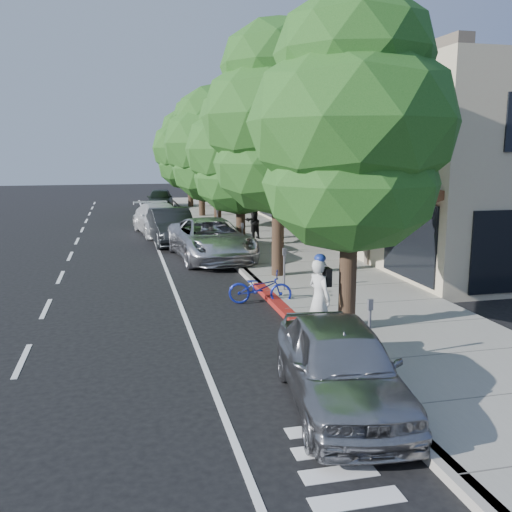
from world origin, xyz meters
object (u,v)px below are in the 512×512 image
object	(u,v)px
cyclist	(319,298)
bicycle	(260,288)
street_tree_0	(352,127)
street_tree_1	(279,121)
street_tree_3	(217,145)
street_tree_2	(240,151)
silver_suv	(211,239)
street_tree_4	(201,141)
street_tree_5	(190,149)
dark_suv_far	(160,199)
near_car_a	(340,365)
pedestrian	(252,220)
white_pickup	(160,219)
dark_sedan	(171,226)

from	to	relation	value
cyclist	bicycle	world-z (taller)	cyclist
street_tree_0	bicycle	bearing A→B (deg)	112.47
street_tree_1	street_tree_3	distance (m)	12.02
street_tree_2	street_tree_1	bearing A→B (deg)	-90.00
cyclist	silver_suv	bearing A→B (deg)	-15.29
street_tree_3	street_tree_1	bearing A→B (deg)	-90.00
street_tree_4	cyclist	world-z (taller)	street_tree_4
street_tree_5	dark_suv_far	xyz separation A→B (m)	(-2.22, -0.00, -3.56)
near_car_a	pedestrian	world-z (taller)	pedestrian
silver_suv	dark_suv_far	size ratio (longest dim) A/B	1.32
near_car_a	dark_suv_far	bearing A→B (deg)	98.68
pedestrian	street_tree_3	bearing A→B (deg)	-115.41
white_pickup	near_car_a	distance (m)	21.01
street_tree_1	silver_suv	bearing A→B (deg)	112.16
silver_suv	dark_suv_far	world-z (taller)	silver_suv
street_tree_3	dark_sedan	bearing A→B (deg)	-125.89
cyclist	near_car_a	bearing A→B (deg)	144.95
street_tree_2	silver_suv	world-z (taller)	street_tree_2
street_tree_1	silver_suv	world-z (taller)	street_tree_1
street_tree_0	white_pickup	world-z (taller)	street_tree_0
street_tree_2	bicycle	xyz separation A→B (m)	(-1.30, -8.86, -3.72)
cyclist	white_pickup	distance (m)	17.54
street_tree_4	dark_sedan	xyz separation A→B (m)	(-2.81, -9.88, -3.97)
street_tree_2	bicycle	distance (m)	9.70
silver_suv	near_car_a	xyz separation A→B (m)	(0.08, -13.50, -0.06)
dark_suv_far	pedestrian	bearing A→B (deg)	-71.64
bicycle	street_tree_0	bearing A→B (deg)	-141.47
street_tree_2	pedestrian	world-z (taller)	street_tree_2
dark_suv_far	near_car_a	distance (m)	33.51
street_tree_5	street_tree_3	bearing A→B (deg)	-90.00
bicycle	white_pickup	xyz separation A→B (m)	(-1.80, 14.31, 0.31)
street_tree_5	silver_suv	bearing A→B (deg)	-94.66
cyclist	pedestrian	distance (m)	13.78
street_tree_3	dark_suv_far	world-z (taller)	street_tree_3
cyclist	white_pickup	xyz separation A→B (m)	(-2.45, 17.37, -0.14)
street_tree_4	bicycle	size ratio (longest dim) A/B	4.35
street_tree_4	white_pickup	bearing A→B (deg)	-115.33
cyclist	bicycle	bearing A→B (deg)	-8.95
street_tree_5	silver_suv	world-z (taller)	street_tree_5
dark_suv_far	pedestrian	xyz separation A→B (m)	(3.13, -16.23, 0.30)
street_tree_0	street_tree_1	xyz separation A→B (m)	(0.00, 6.00, 0.43)
street_tree_1	street_tree_0	bearing A→B (deg)	-90.00
white_pickup	silver_suv	bearing A→B (deg)	-86.58
street_tree_4	pedestrian	size ratio (longest dim) A/B	4.33
street_tree_4	silver_suv	bearing A→B (deg)	-96.64
street_tree_3	near_car_a	distance (m)	21.88
silver_suv	pedestrian	bearing A→B (deg)	50.62
street_tree_3	street_tree_5	bearing A→B (deg)	90.00
dark_suv_far	street_tree_1	bearing A→B (deg)	-77.25
street_tree_2	dark_suv_far	world-z (taller)	street_tree_2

